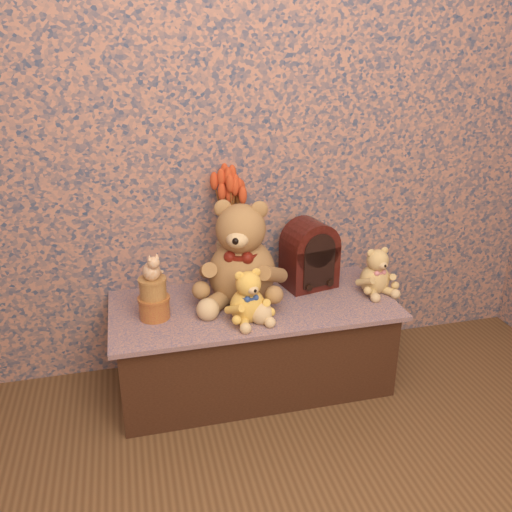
# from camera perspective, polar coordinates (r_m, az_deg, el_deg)

# --- Properties ---
(display_shelf) EXTENTS (1.22, 0.56, 0.41)m
(display_shelf) POSITION_cam_1_polar(r_m,az_deg,el_deg) (2.43, -0.29, -9.31)
(display_shelf) COLOR #3A4177
(display_shelf) RESTS_ON ground
(teddy_large) EXTENTS (0.53, 0.57, 0.48)m
(teddy_large) POSITION_cam_1_polar(r_m,az_deg,el_deg) (2.28, -1.52, 0.96)
(teddy_large) COLOR olive
(teddy_large) RESTS_ON display_shelf
(teddy_medium) EXTENTS (0.23, 0.26, 0.24)m
(teddy_medium) POSITION_cam_1_polar(r_m,az_deg,el_deg) (2.15, -0.93, -3.94)
(teddy_medium) COLOR gold
(teddy_medium) RESTS_ON display_shelf
(teddy_small) EXTENTS (0.21, 0.24, 0.23)m
(teddy_small) POSITION_cam_1_polar(r_m,az_deg,el_deg) (2.45, 12.60, -1.27)
(teddy_small) COLOR #D6B565
(teddy_small) RESTS_ON display_shelf
(cathedral_radio) EXTENTS (0.26, 0.21, 0.32)m
(cathedral_radio) POSITION_cam_1_polar(r_m,az_deg,el_deg) (2.44, 5.71, 0.26)
(cathedral_radio) COLOR #350F09
(cathedral_radio) RESTS_ON display_shelf
(ceramic_vase) EXTENTS (0.14, 0.14, 0.22)m
(ceramic_vase) POSITION_cam_1_polar(r_m,az_deg,el_deg) (2.44, -2.67, -0.96)
(ceramic_vase) COLOR tan
(ceramic_vase) RESTS_ON display_shelf
(dried_stalks) EXTENTS (0.27, 0.27, 0.40)m
(dried_stalks) POSITION_cam_1_polar(r_m,az_deg,el_deg) (2.34, -2.80, 5.99)
(dried_stalks) COLOR #CB4320
(dried_stalks) RESTS_ON ceramic_vase
(biscuit_tin_lower) EXTENTS (0.15, 0.15, 0.09)m
(biscuit_tin_lower) POSITION_cam_1_polar(r_m,az_deg,el_deg) (2.24, -10.76, -5.42)
(biscuit_tin_lower) COLOR gold
(biscuit_tin_lower) RESTS_ON display_shelf
(biscuit_tin_upper) EXTENTS (0.14, 0.14, 0.08)m
(biscuit_tin_upper) POSITION_cam_1_polar(r_m,az_deg,el_deg) (2.20, -10.92, -3.40)
(biscuit_tin_upper) COLOR #D6B85D
(biscuit_tin_upper) RESTS_ON biscuit_tin_lower
(cat_figurine) EXTENTS (0.11, 0.12, 0.12)m
(cat_figurine) POSITION_cam_1_polar(r_m,az_deg,el_deg) (2.16, -11.11, -0.99)
(cat_figurine) COLOR silver
(cat_figurine) RESTS_ON biscuit_tin_upper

